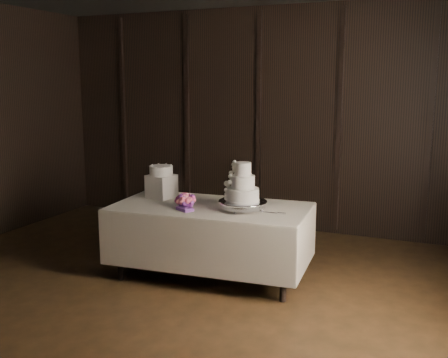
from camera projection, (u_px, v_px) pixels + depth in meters
room at (108, 148)px, 4.03m from camera, size 6.08×7.08×3.08m
display_table at (211, 238)px, 5.40m from camera, size 2.06×1.19×0.76m
cake_stand at (243, 205)px, 5.16m from camera, size 0.48×0.48×0.09m
wedding_cake at (240, 186)px, 5.12m from camera, size 0.37×0.32×0.38m
bouquet at (186, 201)px, 5.26m from camera, size 0.44×0.48×0.18m
box_pedestal at (162, 186)px, 5.70m from camera, size 0.30×0.30×0.25m
small_cake at (161, 170)px, 5.67m from camera, size 0.31×0.31×0.10m
cake_knife at (263, 212)px, 5.06m from camera, size 0.37×0.02×0.01m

